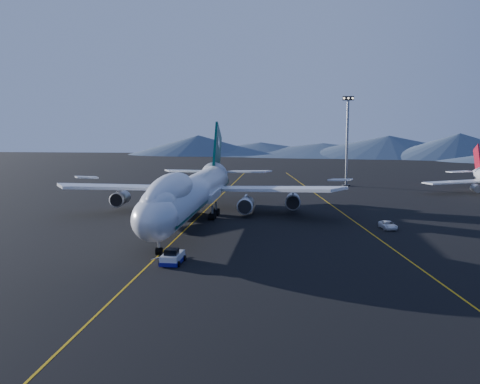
# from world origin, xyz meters

# --- Properties ---
(ground) EXTENTS (500.00, 500.00, 0.00)m
(ground) POSITION_xyz_m (0.00, 0.00, 0.00)
(ground) COLOR black
(ground) RESTS_ON ground
(taxiway_line_main) EXTENTS (0.25, 220.00, 0.01)m
(taxiway_line_main) POSITION_xyz_m (0.00, 0.00, 0.01)
(taxiway_line_main) COLOR #C9960B
(taxiway_line_main) RESTS_ON ground
(taxiway_line_side) EXTENTS (28.08, 198.09, 0.01)m
(taxiway_line_side) POSITION_xyz_m (30.00, 10.00, 0.01)
(taxiway_line_side) COLOR #C9960B
(taxiway_line_side) RESTS_ON ground
(boeing_747) EXTENTS (59.62, 72.43, 19.37)m
(boeing_747) POSITION_xyz_m (0.00, 0.03, 5.81)
(boeing_747) COLOR silver
(boeing_747) RESTS_ON ground
(pushback_tug) EXTENTS (2.98, 4.99, 2.13)m
(pushback_tug) POSITION_xyz_m (3.00, -30.95, 0.67)
(pushback_tug) COLOR silver
(pushback_tug) RESTS_ON ground
(service_van) EXTENTS (3.03, 5.36, 1.41)m
(service_van) POSITION_xyz_m (36.08, -3.39, 0.71)
(service_van) COLOR white
(service_van) RESTS_ON ground
(floodlight_mast) EXTENTS (3.35, 2.51, 27.11)m
(floodlight_mast) POSITION_xyz_m (35.08, 64.98, 13.74)
(floodlight_mast) COLOR black
(floodlight_mast) RESTS_ON ground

